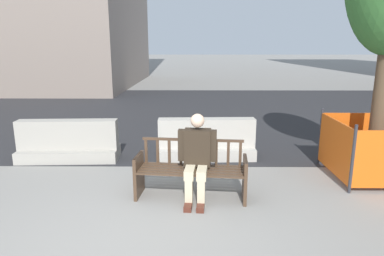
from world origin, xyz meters
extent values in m
plane|color=gray|center=(0.00, 0.00, 0.00)|extent=(200.00, 200.00, 0.00)
cube|color=#28282B|center=(0.00, 8.70, 0.00)|extent=(120.00, 12.00, 0.01)
cube|color=#473323|center=(-0.09, 1.40, 0.33)|extent=(0.10, 0.52, 0.66)
cube|color=#473323|center=(1.54, 1.25, 0.33)|extent=(0.10, 0.52, 0.66)
cube|color=#473323|center=(0.73, 1.32, 0.22)|extent=(0.07, 0.33, 0.45)
cube|color=#473323|center=(0.70, 1.09, 0.45)|extent=(1.60, 0.22, 0.02)
cube|color=#473323|center=(0.72, 1.21, 0.45)|extent=(1.60, 0.22, 0.02)
cube|color=#473323|center=(0.73, 1.32, 0.45)|extent=(1.60, 0.22, 0.02)
cube|color=#473323|center=(0.74, 1.44, 0.45)|extent=(1.60, 0.22, 0.02)
cube|color=#473323|center=(0.75, 1.55, 0.45)|extent=(1.60, 0.22, 0.02)
cube|color=#473323|center=(0.75, 1.56, 0.86)|extent=(1.60, 0.19, 0.04)
cube|color=#473323|center=(0.00, 1.63, 0.65)|extent=(0.05, 0.03, 0.38)
cube|color=#473323|center=(0.19, 1.62, 0.65)|extent=(0.05, 0.03, 0.38)
cube|color=#473323|center=(0.38, 1.60, 0.65)|extent=(0.05, 0.03, 0.38)
cube|color=#473323|center=(0.56, 1.58, 0.65)|extent=(0.05, 0.03, 0.38)
cube|color=#473323|center=(0.75, 1.56, 0.65)|extent=(0.05, 0.03, 0.38)
cube|color=#473323|center=(0.94, 1.54, 0.65)|extent=(0.05, 0.03, 0.38)
cube|color=#473323|center=(1.12, 1.53, 0.65)|extent=(0.05, 0.03, 0.38)
cube|color=#473323|center=(1.31, 1.51, 0.65)|extent=(0.05, 0.03, 0.38)
cube|color=#473323|center=(1.50, 1.49, 0.65)|extent=(0.05, 0.03, 0.38)
cube|color=#473323|center=(-0.09, 1.38, 0.65)|extent=(0.09, 0.46, 0.03)
cube|color=#473323|center=(1.54, 1.23, 0.65)|extent=(0.09, 0.46, 0.03)
cube|color=#2D2319|center=(0.82, 1.38, 0.79)|extent=(0.42, 0.28, 0.56)
sphere|color=beige|center=(0.82, 1.36, 1.21)|extent=(0.21, 0.21, 0.21)
cube|color=#C6B793|center=(0.71, 1.17, 0.48)|extent=(0.18, 0.45, 0.14)
cube|color=#C6B793|center=(0.89, 1.16, 0.48)|extent=(0.18, 0.45, 0.14)
cube|color=#C6B793|center=(0.70, 1.00, 0.23)|extent=(0.12, 0.12, 0.45)
cube|color=#C6B793|center=(0.88, 0.99, 0.23)|extent=(0.12, 0.12, 0.45)
cube|color=#4C2319|center=(0.69, 0.93, 0.04)|extent=(0.13, 0.27, 0.08)
cube|color=#4C2319|center=(0.87, 0.91, 0.04)|extent=(0.13, 0.27, 0.08)
cube|color=#2D2319|center=(0.58, 1.38, 0.83)|extent=(0.10, 0.13, 0.48)
cube|color=#2D2319|center=(1.07, 1.33, 0.83)|extent=(0.10, 0.13, 0.48)
cube|color=#ADA89E|center=(1.03, 3.28, 0.12)|extent=(2.02, 0.76, 0.24)
cube|color=#ADA89E|center=(1.03, 3.28, 0.54)|extent=(2.01, 0.38, 0.60)
cube|color=#9E998E|center=(-1.81, 3.11, 0.12)|extent=(2.03, 0.77, 0.24)
cube|color=#9E998E|center=(-1.81, 3.11, 0.54)|extent=(2.01, 0.40, 0.60)
cylinder|color=brown|center=(3.97, 2.22, 1.38)|extent=(0.28, 0.28, 2.75)
cylinder|color=#2D2D33|center=(3.26, 1.50, 0.56)|extent=(0.05, 0.05, 1.12)
cylinder|color=#2D2D33|center=(3.26, 2.93, 0.56)|extent=(0.05, 0.05, 1.12)
cube|color=#E05B14|center=(3.97, 2.93, 0.56)|extent=(1.43, 0.03, 0.94)
cube|color=#E05B14|center=(3.26, 2.22, 0.56)|extent=(0.03, 1.43, 0.94)
camera|label=1|loc=(0.79, -3.62, 2.29)|focal=32.00mm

